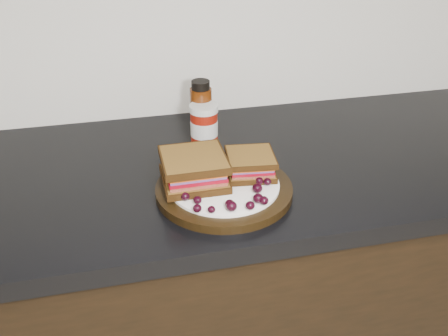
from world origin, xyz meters
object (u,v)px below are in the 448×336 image
Objects in this scene: sandwich_left at (194,169)px; oil_bottle at (201,110)px; condiment_jar at (204,125)px; plate at (224,190)px.

oil_bottle is at bearing 75.77° from sandwich_left.
sandwich_left is at bearing -104.11° from oil_bottle.
oil_bottle reaches higher than condiment_jar.
sandwich_left is 0.88× the size of oil_bottle.
condiment_jar is at bearing 89.05° from plate.
plate is 1.91× the size of oil_bottle.
plate is at bearing -19.57° from sandwich_left.
oil_bottle is at bearing 89.00° from plate.
plate is 0.08m from sandwich_left.
oil_bottle is (0.00, 0.27, 0.06)m from plate.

